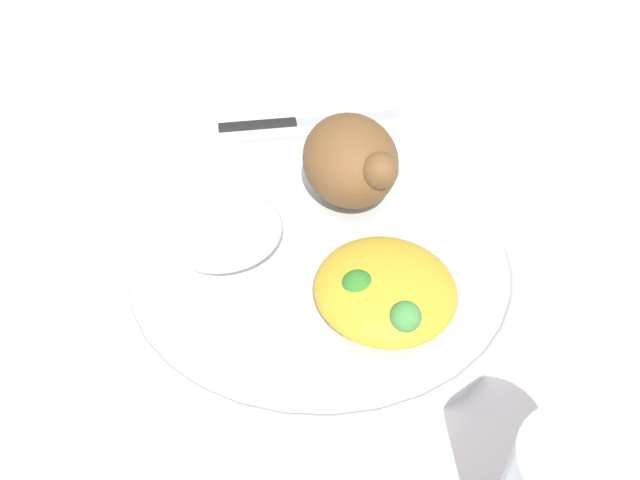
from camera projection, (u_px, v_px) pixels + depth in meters
name	position (u px, v px, depth m)	size (l,w,h in m)	color
ground_plane	(320.00, 267.00, 0.48)	(2.00, 2.00, 0.00)	silver
plate	(320.00, 258.00, 0.47)	(0.30, 0.30, 0.02)	white
roasted_chicken	(351.00, 161.00, 0.49)	(0.10, 0.08, 0.07)	brown
rice_pile	(222.00, 228.00, 0.46)	(0.09, 0.09, 0.03)	white
mac_cheese_with_broccoli	(385.00, 290.00, 0.41)	(0.10, 0.10, 0.04)	gold
fork	(318.00, 136.00, 0.62)	(0.03, 0.14, 0.01)	#B2B2B7
knife	(295.00, 121.00, 0.64)	(0.03, 0.19, 0.01)	black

